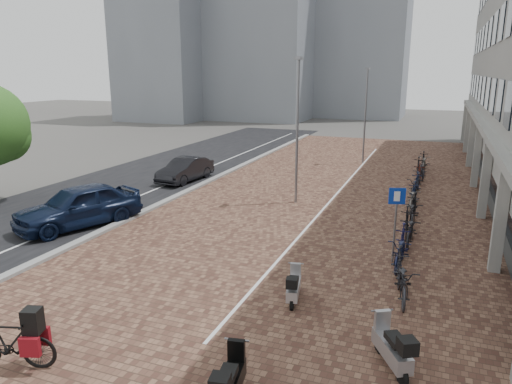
{
  "coord_description": "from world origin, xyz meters",
  "views": [
    {
      "loc": [
        6.83,
        -11.66,
        6.16
      ],
      "look_at": [
        0.0,
        6.0,
        1.3
      ],
      "focal_mm": 33.4,
      "sensor_mm": 36.0,
      "label": 1
    }
  ],
  "objects_px": {
    "car_navy": "(78,206)",
    "parking_sign": "(396,213)",
    "scooter_front": "(294,286)",
    "scooter_back": "(392,346)",
    "car_dark": "(185,170)",
    "hero_bike": "(10,342)",
    "scooter_mid": "(230,381)"
  },
  "relations": [
    {
      "from": "scooter_back",
      "to": "scooter_front",
      "type": "bearing_deg",
      "value": 112.61
    },
    {
      "from": "scooter_mid",
      "to": "car_dark",
      "type": "bearing_deg",
      "value": 111.94
    },
    {
      "from": "hero_bike",
      "to": "scooter_back",
      "type": "relative_size",
      "value": 1.28
    },
    {
      "from": "car_navy",
      "to": "scooter_mid",
      "type": "relative_size",
      "value": 3.16
    },
    {
      "from": "hero_bike",
      "to": "scooter_mid",
      "type": "bearing_deg",
      "value": -101.0
    },
    {
      "from": "car_navy",
      "to": "scooter_front",
      "type": "relative_size",
      "value": 3.62
    },
    {
      "from": "hero_bike",
      "to": "scooter_front",
      "type": "bearing_deg",
      "value": -60.98
    },
    {
      "from": "car_navy",
      "to": "scooter_front",
      "type": "height_order",
      "value": "car_navy"
    },
    {
      "from": "car_dark",
      "to": "scooter_mid",
      "type": "relative_size",
      "value": 2.54
    },
    {
      "from": "scooter_mid",
      "to": "car_navy",
      "type": "bearing_deg",
      "value": 133.22
    },
    {
      "from": "hero_bike",
      "to": "scooter_mid",
      "type": "xyz_separation_m",
      "value": [
        4.8,
        0.57,
        -0.07
      ]
    },
    {
      "from": "car_dark",
      "to": "scooter_front",
      "type": "bearing_deg",
      "value": -44.69
    },
    {
      "from": "hero_bike",
      "to": "scooter_back",
      "type": "bearing_deg",
      "value": -86.97
    },
    {
      "from": "car_dark",
      "to": "hero_bike",
      "type": "distance_m",
      "value": 17.67
    },
    {
      "from": "car_navy",
      "to": "parking_sign",
      "type": "relative_size",
      "value": 1.98
    },
    {
      "from": "car_navy",
      "to": "scooter_back",
      "type": "relative_size",
      "value": 3.14
    },
    {
      "from": "car_navy",
      "to": "hero_bike",
      "type": "height_order",
      "value": "car_navy"
    },
    {
      "from": "hero_bike",
      "to": "parking_sign",
      "type": "xyz_separation_m",
      "value": [
        6.96,
        8.83,
        1.1
      ]
    },
    {
      "from": "scooter_front",
      "to": "parking_sign",
      "type": "bearing_deg",
      "value": 48.23
    },
    {
      "from": "scooter_front",
      "to": "car_dark",
      "type": "bearing_deg",
      "value": 119.04
    },
    {
      "from": "scooter_back",
      "to": "scooter_mid",
      "type": "bearing_deg",
      "value": -169.47
    },
    {
      "from": "hero_bike",
      "to": "scooter_back",
      "type": "height_order",
      "value": "hero_bike"
    },
    {
      "from": "parking_sign",
      "to": "hero_bike",
      "type": "bearing_deg",
      "value": -146.45
    },
    {
      "from": "scooter_back",
      "to": "parking_sign",
      "type": "relative_size",
      "value": 0.63
    },
    {
      "from": "scooter_mid",
      "to": "parking_sign",
      "type": "distance_m",
      "value": 8.61
    },
    {
      "from": "scooter_back",
      "to": "car_dark",
      "type": "bearing_deg",
      "value": 102.77
    },
    {
      "from": "car_dark",
      "to": "scooter_mid",
      "type": "xyz_separation_m",
      "value": [
        10.09,
        -16.29,
        -0.12
      ]
    },
    {
      "from": "car_navy",
      "to": "parking_sign",
      "type": "distance_m",
      "value": 12.3
    },
    {
      "from": "scooter_front",
      "to": "scooter_mid",
      "type": "relative_size",
      "value": 0.87
    },
    {
      "from": "car_navy",
      "to": "parking_sign",
      "type": "xyz_separation_m",
      "value": [
        12.25,
        0.67,
        0.86
      ]
    },
    {
      "from": "hero_bike",
      "to": "car_dark",
      "type": "bearing_deg",
      "value": -0.41
    },
    {
      "from": "car_navy",
      "to": "car_dark",
      "type": "bearing_deg",
      "value": 113.52
    }
  ]
}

